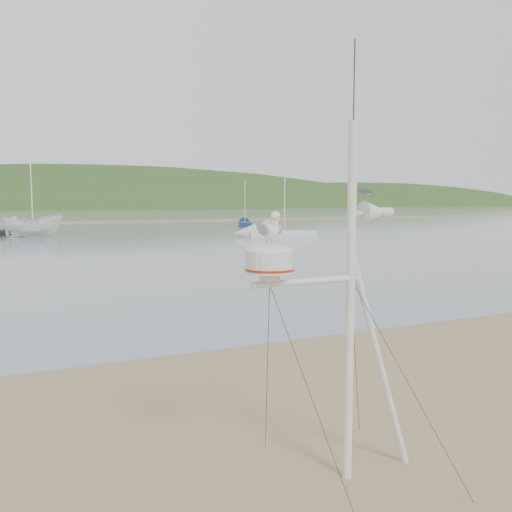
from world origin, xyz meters
name	(u,v)px	position (x,y,z in m)	size (l,w,h in m)	color
ground	(143,460)	(0.00, 0.00, 0.00)	(560.00, 560.00, 0.00)	olive
water	(6,213)	(0.00, 132.00, 0.02)	(560.00, 256.00, 0.04)	slate
sandbar	(12,224)	(0.00, 70.00, 0.07)	(560.00, 7.00, 0.07)	olive
hill_ridge	(54,254)	(18.52, 235.00, -19.70)	(620.00, 180.00, 80.00)	#233C18
far_cottages	(13,197)	(3.00, 196.00, 4.00)	(294.40, 6.30, 8.00)	beige
mast_rig	(347,379)	(1.91, -1.41, 1.14)	(2.10, 2.24, 4.74)	silver
boat_white	(32,208)	(1.05, 42.47, 2.45)	(1.81, 1.86, 4.81)	silver
sailboat_white_near	(263,234)	(18.32, 34.33, 0.30)	(6.71, 5.39, 6.94)	silver
sailboat_dark_mid	(10,232)	(-0.68, 46.55, 0.30)	(4.67, 5.42, 5.79)	black
sailboat_blue_far	(244,223)	(24.99, 52.91, 0.30)	(3.51, 5.92, 5.83)	navy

